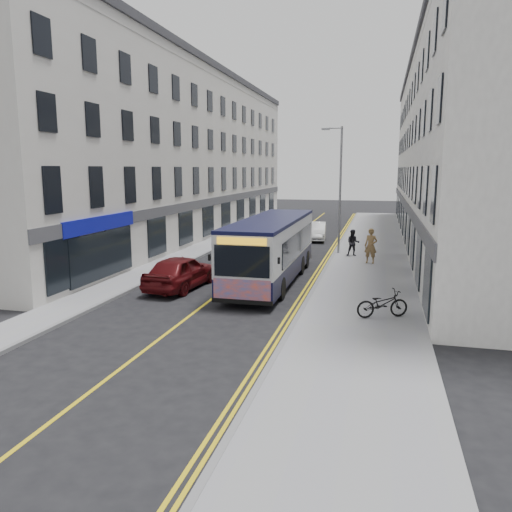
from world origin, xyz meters
The scene contains 17 objects.
ground centered at (0.00, 0.00, 0.00)m, with size 140.00×140.00×0.00m, color black.
pavement_east centered at (6.25, 12.00, 0.06)m, with size 4.50×64.00×0.12m, color gray.
pavement_west centered at (-5.00, 12.00, 0.06)m, with size 2.00×64.00×0.12m, color gray.
kerb_east centered at (4.00, 12.00, 0.07)m, with size 0.18×64.00×0.13m, color slate.
kerb_west centered at (-4.00, 12.00, 0.07)m, with size 0.18×64.00×0.13m, color slate.
road_centre_line centered at (0.00, 12.00, 0.00)m, with size 0.12×64.00×0.01m, color yellow.
road_dbl_yellow_inner centered at (3.55, 12.00, 0.00)m, with size 0.10×64.00×0.01m, color yellow.
road_dbl_yellow_outer centered at (3.75, 12.00, 0.00)m, with size 0.10×64.00×0.01m, color yellow.
terrace_east centered at (11.50, 21.00, 6.50)m, with size 6.00×46.00×13.00m, color white.
terrace_west centered at (-9.00, 21.00, 6.50)m, with size 6.00×46.00×13.00m, color silver.
streetlamp centered at (4.17, 14.00, 4.38)m, with size 1.32×0.18×8.00m.
city_bus centered at (1.76, 5.33, 1.70)m, with size 2.50×10.68×3.10m.
bicycle centered at (6.98, 0.19, 0.63)m, with size 0.67×1.93×1.01m, color black.
pedestrian_near centered at (6.32, 10.83, 1.12)m, with size 0.73×0.48×1.99m, color olive.
pedestrian_far centered at (5.21, 13.01, 0.94)m, with size 0.79×0.62×1.63m, color black.
car_white centered at (2.00, 20.17, 0.68)m, with size 1.45×4.16×1.37m, color silver.
car_maroon centered at (-2.00, 2.98, 0.78)m, with size 1.85×4.59×1.56m, color #550E11.
Camera 1 is at (6.80, -17.86, 5.46)m, focal length 35.00 mm.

